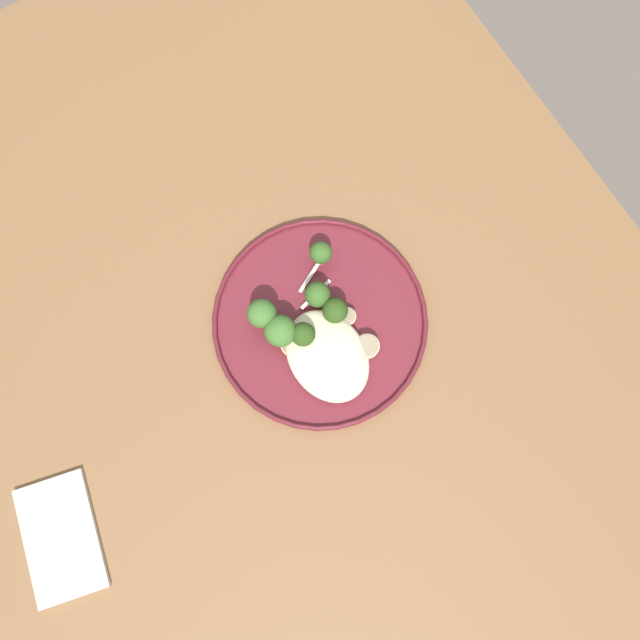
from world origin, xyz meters
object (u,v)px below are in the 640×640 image
broccoli_floret_rear_charred (317,295)px  dinner_plate (320,322)px  seared_scallop_tilted_round (295,343)px  seared_scallop_center_golden (347,317)px  broccoli_floret_right_tilted (262,314)px  broccoli_floret_center_pile (303,335)px  broccoli_floret_front_edge (335,311)px  broccoli_floret_near_rim (280,331)px  seared_scallop_rear_pale (334,370)px  seared_scallop_large_seared (323,345)px  seared_scallop_half_hidden (367,346)px  folded_napkin (61,538)px  broccoli_floret_beside_noodles (321,253)px

broccoli_floret_rear_charred → dinner_plate: bearing=154.6°
dinner_plate → seared_scallop_tilted_round: seared_scallop_tilted_round is taller
seared_scallop_center_golden → broccoli_floret_right_tilted: size_ratio=0.42×
broccoli_floret_center_pile → broccoli_floret_front_edge: (0.01, -0.05, -0.00)m
seared_scallop_center_golden → broccoli_floret_near_rim: (0.03, 0.09, 0.03)m
dinner_plate → seared_scallop_rear_pale: seared_scallop_rear_pale is taller
broccoli_floret_center_pile → broccoli_floret_rear_charred: bearing=-50.4°
seared_scallop_large_seared → seared_scallop_rear_pale: seared_scallop_large_seared is taller
seared_scallop_half_hidden → broccoli_floret_near_rim: broccoli_floret_near_rim is taller
seared_scallop_tilted_round → broccoli_floret_rear_charred: size_ratio=0.68×
folded_napkin → broccoli_floret_near_rim: bearing=-78.7°
dinner_plate → seared_scallop_half_hidden: 0.07m
folded_napkin → seared_scallop_half_hidden: bearing=-89.9°
seared_scallop_rear_pale → broccoli_floret_right_tilted: 0.12m
seared_scallop_large_seared → broccoli_floret_rear_charred: (0.06, -0.03, 0.02)m
broccoli_floret_center_pile → folded_napkin: (-0.05, 0.39, -0.04)m
broccoli_floret_front_edge → broccoli_floret_near_rim: size_ratio=0.83×
seared_scallop_half_hidden → broccoli_floret_rear_charred: (0.09, 0.02, 0.02)m
seared_scallop_rear_pale → seared_scallop_half_hidden: seared_scallop_half_hidden is taller
seared_scallop_large_seared → broccoli_floret_front_edge: (0.03, -0.04, 0.02)m
broccoli_floret_center_pile → folded_napkin: 0.40m
seared_scallop_tilted_round → broccoli_floret_beside_noodles: bearing=-48.0°
broccoli_floret_front_edge → broccoli_floret_near_rim: 0.08m
dinner_plate → broccoli_floret_rear_charred: bearing=-25.4°
dinner_plate → folded_napkin: bearing=98.6°
seared_scallop_center_golden → seared_scallop_half_hidden: bearing=-178.8°
seared_scallop_rear_pale → broccoli_floret_beside_noodles: bearing=-25.2°
seared_scallop_half_hidden → broccoli_floret_front_edge: (0.06, 0.01, 0.02)m
seared_scallop_large_seared → folded_napkin: seared_scallop_large_seared is taller
seared_scallop_tilted_round → broccoli_floret_front_edge: (0.01, -0.07, 0.02)m
seared_scallop_half_hidden → seared_scallop_center_golden: bearing=1.2°
seared_scallop_large_seared → broccoli_floret_rear_charred: size_ratio=0.49×
seared_scallop_center_golden → broccoli_floret_beside_noodles: (0.09, -0.01, 0.02)m
broccoli_floret_front_edge → broccoli_floret_right_tilted: 0.09m
seared_scallop_half_hidden → folded_napkin: bearing=90.1°
seared_scallop_large_seared → seared_scallop_center_golden: size_ratio=0.97×
seared_scallop_rear_pale → broccoli_floret_right_tilted: broccoli_floret_right_tilted is taller
seared_scallop_large_seared → broccoli_floret_near_rim: broccoli_floret_near_rim is taller
dinner_plate → seared_scallop_rear_pale: 0.07m
seared_scallop_center_golden → broccoli_floret_front_edge: bearing=44.6°
seared_scallop_rear_pale → broccoli_floret_near_rim: bearing=24.4°
broccoli_floret_beside_noodles → broccoli_floret_rear_charred: broccoli_floret_rear_charred is taller
seared_scallop_center_golden → broccoli_floret_front_edge: 0.03m
seared_scallop_half_hidden → broccoli_floret_center_pile: 0.09m
dinner_plate → seared_scallop_tilted_round: size_ratio=8.77×
broccoli_floret_beside_noodles → folded_napkin: size_ratio=0.31×
seared_scallop_center_golden → folded_napkin: (-0.05, 0.46, -0.02)m
seared_scallop_rear_pale → broccoli_floret_front_edge: size_ratio=0.51×
dinner_plate → broccoli_floret_front_edge: broccoli_floret_front_edge is taller
seared_scallop_large_seared → broccoli_floret_center_pile: (0.02, 0.02, 0.02)m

